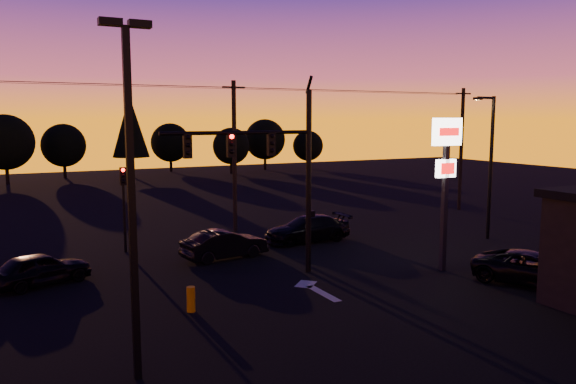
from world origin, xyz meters
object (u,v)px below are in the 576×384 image
Objects in this scene: car_left at (40,269)px; bollard at (191,299)px; suv_parked at (535,269)px; car_right at (307,229)px; secondary_signal at (124,197)px; streetlight at (490,161)px; traffic_signal_mast at (276,162)px; parking_lot_light at (131,179)px; car_mid at (225,244)px; pylon_sign at (446,161)px.

bollard is at bearing -162.52° from car_left.
car_left reaches higher than suv_parked.
car_left is 0.81× the size of car_right.
secondary_signal is 0.54× the size of streetlight.
traffic_signal_mast is at bearing -129.48° from car_left.
car_right is (4.60, 5.54, -4.22)m from traffic_signal_mast.
parking_lot_light is 16.98m from suv_parked.
car_left is at bearing 127.37° from bollard.
parking_lot_light is at bearing -99.79° from secondary_signal.
car_right is at bearing 85.18° from suv_parked.
suv_parked is (9.74, -9.92, -0.03)m from car_mid.
bollard is (-4.61, -2.66, -4.48)m from traffic_signal_mast.
secondary_signal is 6.37m from car_left.
car_mid reaches higher than bollard.
car_right reaches higher than bollard.
parking_lot_light is 13.60m from car_mid.
pylon_sign is at bearing 0.82° from bollard.
car_left is 20.23m from suv_parked.
secondary_signal is 0.88× the size of car_right.
bollard is at bearing 141.94° from car_mid.
bollard is at bearing -167.38° from streetlight.
car_mid is at bearing -74.28° from car_right.
traffic_signal_mast is 9.50× the size of bollard.
car_right is at bearing 50.29° from traffic_signal_mast.
car_mid reaches higher than car_left.
bollard is (2.79, 4.33, -4.82)m from parking_lot_light.
traffic_signal_mast is 1.74× the size of car_right.
car_mid is at bearing 101.71° from traffic_signal_mast.
secondary_signal is at bearing 91.64° from bollard.
traffic_signal_mast reaches higher than suv_parked.
suv_parked is (4.31, -11.45, -0.04)m from car_right.
streetlight is (14.01, 1.51, -0.52)m from traffic_signal_mast.
secondary_signal is 0.90× the size of suv_parked.
car_left is (-9.13, 3.25, -4.26)m from traffic_signal_mast.
pylon_sign is at bearing -19.36° from traffic_signal_mast.
car_left is at bearing 160.51° from pylon_sign.
parking_lot_light is at bearing -122.80° from bollard.
pylon_sign is 1.71× the size of car_left.
parking_lot_light reaches higher than secondary_signal.
parking_lot_light is 1.14× the size of streetlight.
car_right is 1.02× the size of suv_parked.
car_right is (5.43, 1.53, 0.02)m from car_mid.
traffic_signal_mast reaches higher than secondary_signal.
traffic_signal_mast is at bearing -56.81° from secondary_signal.
car_left is (-1.72, 10.24, -4.59)m from parking_lot_light.
pylon_sign is 12.53m from bollard.
car_left is at bearing 127.61° from suv_parked.
traffic_signal_mast reaches higher than car_right.
suv_parked is at bearing -33.57° from traffic_signal_mast.
bollard is at bearing 141.02° from suv_parked.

